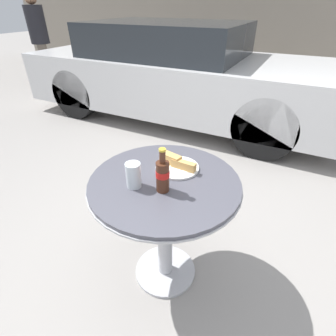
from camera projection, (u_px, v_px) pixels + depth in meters
The scene contains 7 objects.
ground_plane at pixel (165, 271), 1.72m from camera, with size 30.00×30.00×0.00m, color gray.
bistro_table at pixel (165, 205), 1.42m from camera, with size 0.79×0.79×0.73m.
cola_bottle_left at pixel (163, 175), 1.21m from camera, with size 0.07×0.07×0.22m.
drinking_glass at pixel (134, 176), 1.26m from camera, with size 0.07×0.07×0.13m.
lunch_plate_near at pixel (176, 165), 1.42m from camera, with size 0.24×0.24×0.07m.
parked_car at pixel (178, 74), 3.77m from camera, with size 4.35×1.69×1.28m.
pedestrian at pixel (39, 35), 5.07m from camera, with size 0.34×0.34×1.67m.
Camera 1 is at (0.51, -0.96, 1.50)m, focal length 28.00 mm.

